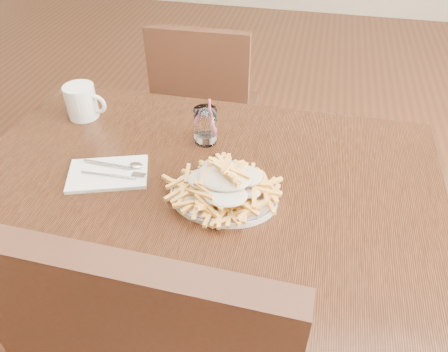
% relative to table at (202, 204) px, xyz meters
% --- Properties ---
extents(floor, '(7.00, 7.00, 0.00)m').
position_rel_table_xyz_m(floor, '(0.00, 0.00, -0.67)').
color(floor, black).
rests_on(floor, ground).
extents(table, '(1.20, 0.80, 0.75)m').
position_rel_table_xyz_m(table, '(0.00, 0.00, 0.00)').
color(table, black).
rests_on(table, ground).
extents(chair_far, '(0.41, 0.41, 0.86)m').
position_rel_table_xyz_m(chair_far, '(-0.20, 0.78, -0.18)').
color(chair_far, black).
rests_on(chair_far, ground).
extents(fries_plate, '(0.28, 0.25, 0.02)m').
position_rel_table_xyz_m(fries_plate, '(0.07, -0.05, 0.09)').
color(fries_plate, white).
rests_on(fries_plate, table).
extents(loaded_fries, '(0.27, 0.22, 0.07)m').
position_rel_table_xyz_m(loaded_fries, '(0.07, -0.05, 0.13)').
color(loaded_fries, gold).
rests_on(loaded_fries, fries_plate).
extents(napkin, '(0.23, 0.19, 0.01)m').
position_rel_table_xyz_m(napkin, '(-0.24, -0.03, 0.08)').
color(napkin, white).
rests_on(napkin, table).
extents(cutlery, '(0.18, 0.07, 0.01)m').
position_rel_table_xyz_m(cutlery, '(-0.24, -0.02, 0.09)').
color(cutlery, silver).
rests_on(cutlery, napkin).
extents(water_glass, '(0.06, 0.06, 0.14)m').
position_rel_table_xyz_m(water_glass, '(-0.03, 0.17, 0.12)').
color(water_glass, white).
rests_on(water_glass, table).
extents(coffee_mug, '(0.13, 0.09, 0.10)m').
position_rel_table_xyz_m(coffee_mug, '(-0.42, 0.22, 0.13)').
color(coffee_mug, white).
rests_on(coffee_mug, table).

